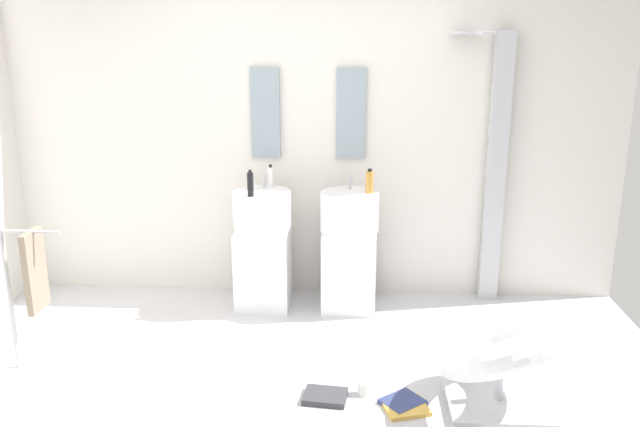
{
  "coord_description": "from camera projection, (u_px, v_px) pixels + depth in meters",
  "views": [
    {
      "loc": [
        0.37,
        -3.35,
        2.06
      ],
      "look_at": [
        0.15,
        0.55,
        0.95
      ],
      "focal_mm": 36.68,
      "sensor_mm": 36.0,
      "label": 1
    }
  ],
  "objects": [
    {
      "name": "soap_bottle_white",
      "position": [
        271.0,
        177.0,
        4.93
      ],
      "size": [
        0.04,
        0.04,
        0.17
      ],
      "color": "white",
      "rests_on": "pedestal_sink_left"
    },
    {
      "name": "magazine_charcoal",
      "position": [
        325.0,
        396.0,
        3.74
      ],
      "size": [
        0.26,
        0.21,
        0.04
      ],
      "primitive_type": "cube",
      "rotation": [
        0.0,
        0.0,
        -0.12
      ],
      "color": "#38383D",
      "rests_on": "area_rug"
    },
    {
      "name": "area_rug",
      "position": [
        371.0,
        408.0,
        3.67
      ],
      "size": [
        1.08,
        0.81,
        0.01
      ],
      "primitive_type": "cube",
      "color": "#B2B2B7",
      "rests_on": "ground_plane"
    },
    {
      "name": "vanity_mirror_right",
      "position": [
        351.0,
        114.0,
        4.9
      ],
      "size": [
        0.22,
        0.03,
        0.68
      ],
      "primitive_type": "cube",
      "color": "#8C9EA8"
    },
    {
      "name": "magazine_navy",
      "position": [
        403.0,
        402.0,
        3.69
      ],
      "size": [
        0.28,
        0.28,
        0.03
      ],
      "primitive_type": "cube",
      "rotation": [
        0.0,
        0.0,
        0.68
      ],
      "color": "navy",
      "rests_on": "area_rug"
    },
    {
      "name": "soap_bottle_black",
      "position": [
        250.0,
        184.0,
        4.65
      ],
      "size": [
        0.04,
        0.04,
        0.19
      ],
      "color": "black",
      "rests_on": "pedestal_sink_left"
    },
    {
      "name": "magazine_ochre",
      "position": [
        406.0,
        407.0,
        3.64
      ],
      "size": [
        0.29,
        0.26,
        0.02
      ],
      "primitive_type": "cube",
      "rotation": [
        0.0,
        0.0,
        0.29
      ],
      "color": "gold",
      "rests_on": "area_rug"
    },
    {
      "name": "vanity_mirror_left",
      "position": [
        265.0,
        113.0,
        4.94
      ],
      "size": [
        0.22,
        0.03,
        0.68
      ],
      "primitive_type": "cube",
      "color": "#8C9EA8"
    },
    {
      "name": "pedestal_sink_right",
      "position": [
        349.0,
        249.0,
        4.89
      ],
      "size": [
        0.43,
        0.43,
        1.0
      ],
      "color": "white",
      "rests_on": "ground_plane"
    },
    {
      "name": "shower_column",
      "position": [
        494.0,
        164.0,
        4.89
      ],
      "size": [
        0.49,
        0.24,
        2.05
      ],
      "color": "#B7BABF",
      "rests_on": "ground_plane"
    },
    {
      "name": "pedestal_sink_left",
      "position": [
        263.0,
        247.0,
        4.93
      ],
      "size": [
        0.43,
        0.43,
        1.0
      ],
      "color": "white",
      "rests_on": "ground_plane"
    },
    {
      "name": "coffee_mug",
      "position": [
        364.0,
        388.0,
        3.78
      ],
      "size": [
        0.07,
        0.07,
        0.08
      ],
      "primitive_type": "cylinder",
      "color": "white",
      "rests_on": "area_rug"
    },
    {
      "name": "ground_plane",
      "position": [
        289.0,
        399.0,
        3.8
      ],
      "size": [
        4.8,
        3.6,
        0.04
      ],
      "primitive_type": "cube",
      "color": "silver"
    },
    {
      "name": "rear_partition",
      "position": [
        309.0,
        131.0,
        5.03
      ],
      "size": [
        4.8,
        0.1,
        2.6
      ],
      "primitive_type": "cube",
      "color": "silver",
      "rests_on": "ground_plane"
    },
    {
      "name": "soap_bottle_amber",
      "position": [
        370.0,
        182.0,
        4.74
      ],
      "size": [
        0.06,
        0.06,
        0.18
      ],
      "color": "#C68C38",
      "rests_on": "pedestal_sink_right"
    },
    {
      "name": "lounge_chair",
      "position": [
        501.0,
        352.0,
        3.58
      ],
      "size": [
        1.09,
        1.09,
        0.65
      ],
      "color": "#B7BABF",
      "rests_on": "ground_plane"
    },
    {
      "name": "towel_rack",
      "position": [
        31.0,
        274.0,
        3.94
      ],
      "size": [
        0.37,
        0.22,
        0.95
      ],
      "color": "#B7BABF",
      "rests_on": "ground_plane"
    }
  ]
}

